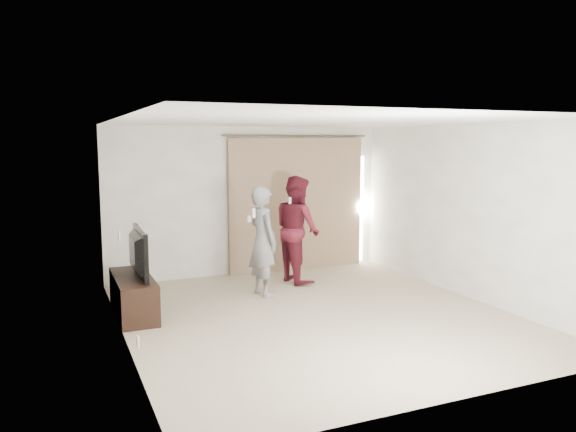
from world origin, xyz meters
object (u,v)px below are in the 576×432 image
at_px(tv, 132,253).
at_px(person_woman, 297,229).
at_px(tv_console, 133,296).
at_px(person_man, 263,241).

xyz_separation_m(tv, person_woman, (2.80, 0.83, 0.03)).
distance_m(tv_console, tv, 0.59).
xyz_separation_m(tv, person_man, (1.97, 0.25, -0.02)).
relative_size(tv_console, person_woman, 0.78).
xyz_separation_m(tv_console, tv, (0.00, 0.00, 0.59)).
distance_m(tv, person_man, 1.98).
bearing_deg(person_woman, tv_console, -163.54).
height_order(tv, person_man, person_man).
xyz_separation_m(person_man, person_woman, (0.83, 0.58, 0.05)).
xyz_separation_m(tv_console, person_woman, (2.80, 0.83, 0.62)).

